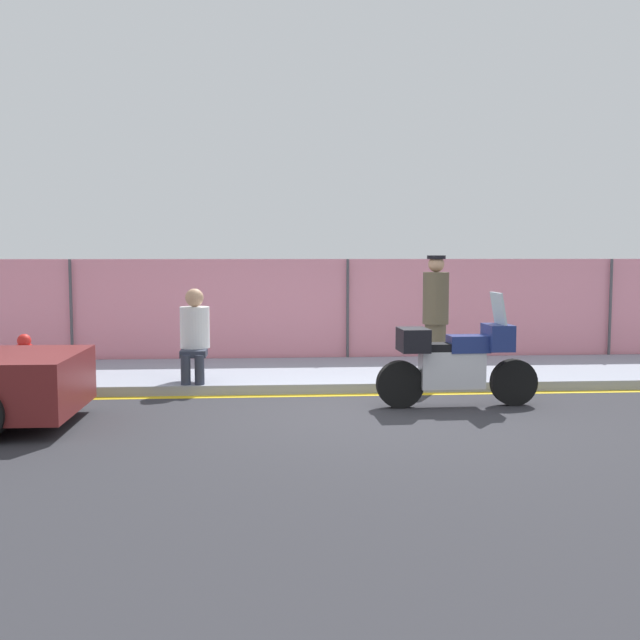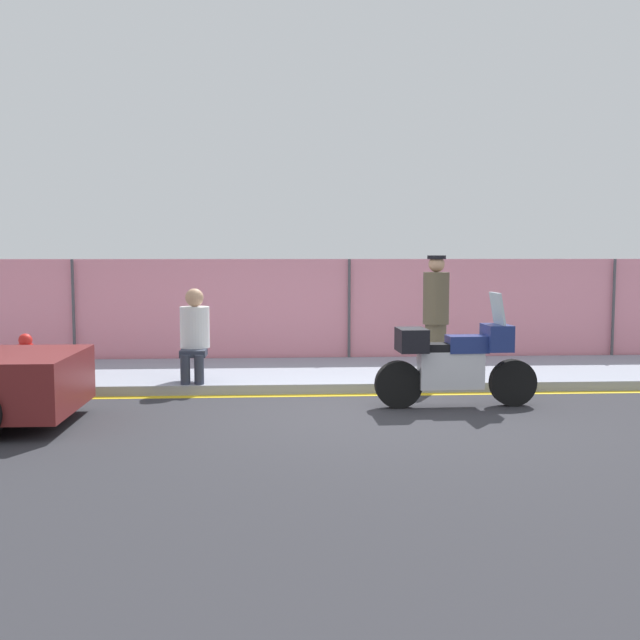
{
  "view_description": "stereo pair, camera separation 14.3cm",
  "coord_description": "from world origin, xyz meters",
  "px_view_note": "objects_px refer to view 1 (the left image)",
  "views": [
    {
      "loc": [
        -1.44,
        -9.1,
        2.0
      ],
      "look_at": [
        -0.64,
        2.1,
        1.0
      ],
      "focal_mm": 42.0,
      "sensor_mm": 36.0,
      "label": 1
    },
    {
      "loc": [
        -1.3,
        -9.11,
        2.0
      ],
      "look_at": [
        -0.64,
        2.1,
        1.0
      ],
      "focal_mm": 42.0,
      "sensor_mm": 36.0,
      "label": 2
    }
  ],
  "objects_px": {
    "motorcycle": "(456,361)",
    "fire_hydrant": "(25,357)",
    "person_seated_on_curb": "(194,330)",
    "officer_standing": "(436,314)"
  },
  "relations": [
    {
      "from": "motorcycle",
      "to": "fire_hydrant",
      "type": "xyz_separation_m",
      "value": [
        -6.03,
        1.76,
        -0.13
      ]
    },
    {
      "from": "motorcycle",
      "to": "person_seated_on_curb",
      "type": "xyz_separation_m",
      "value": [
        -3.51,
        1.45,
        0.27
      ]
    },
    {
      "from": "person_seated_on_curb",
      "to": "fire_hydrant",
      "type": "distance_m",
      "value": 2.58
    },
    {
      "from": "officer_standing",
      "to": "fire_hydrant",
      "type": "xyz_separation_m",
      "value": [
        -6.14,
        0.09,
        -0.61
      ]
    },
    {
      "from": "motorcycle",
      "to": "officer_standing",
      "type": "height_order",
      "value": "officer_standing"
    },
    {
      "from": "person_seated_on_curb",
      "to": "officer_standing",
      "type": "bearing_deg",
      "value": 3.43
    },
    {
      "from": "person_seated_on_curb",
      "to": "fire_hydrant",
      "type": "xyz_separation_m",
      "value": [
        -2.53,
        0.31,
        -0.41
      ]
    },
    {
      "from": "motorcycle",
      "to": "person_seated_on_curb",
      "type": "relative_size",
      "value": 1.59
    },
    {
      "from": "officer_standing",
      "to": "fire_hydrant",
      "type": "height_order",
      "value": "officer_standing"
    },
    {
      "from": "officer_standing",
      "to": "fire_hydrant",
      "type": "distance_m",
      "value": 6.17
    }
  ]
}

